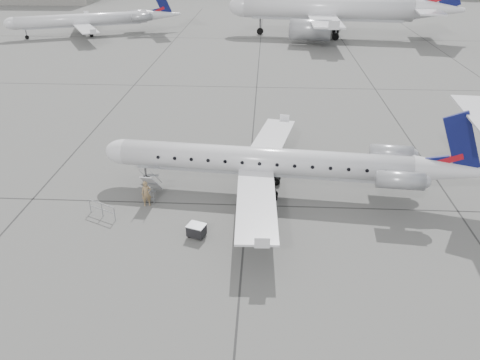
# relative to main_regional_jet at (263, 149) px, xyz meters

# --- Properties ---
(ground) EXTENTS (320.00, 320.00, 0.00)m
(ground) POSITION_rel_main_regional_jet_xyz_m (2.68, -6.09, -3.40)
(ground) COLOR #585956
(ground) RESTS_ON ground
(main_regional_jet) EXTENTS (28.14, 21.42, 6.80)m
(main_regional_jet) POSITION_rel_main_regional_jet_xyz_m (0.00, 0.00, 0.00)
(main_regional_jet) COLOR silver
(main_regional_jet) RESTS_ON ground
(airstair) EXTENTS (1.04, 2.24, 2.13)m
(airstair) POSITION_rel_main_regional_jet_xyz_m (-7.90, -1.37, -2.33)
(airstair) COLOR silver
(airstair) RESTS_ON ground
(passenger) EXTENTS (0.79, 0.64, 1.87)m
(passenger) POSITION_rel_main_regional_jet_xyz_m (-8.01, -2.60, -2.47)
(passenger) COLOR olive
(passenger) RESTS_ON ground
(safety_railing) EXTENTS (2.01, 1.03, 1.00)m
(safety_railing) POSITION_rel_main_regional_jet_xyz_m (-10.67, -4.21, -2.90)
(safety_railing) COLOR gray
(safety_railing) RESTS_ON ground
(baggage_cart) EXTENTS (1.27, 1.15, 0.90)m
(baggage_cart) POSITION_rel_main_regional_jet_xyz_m (-4.03, -6.19, -2.95)
(baggage_cart) COLOR black
(baggage_cart) RESTS_ON ground
(bg_regional_left) EXTENTS (35.82, 31.27, 7.84)m
(bg_regional_left) POSITION_rel_main_regional_jet_xyz_m (-33.78, 57.44, 0.52)
(bg_regional_left) COLOR silver
(bg_regional_left) RESTS_ON ground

